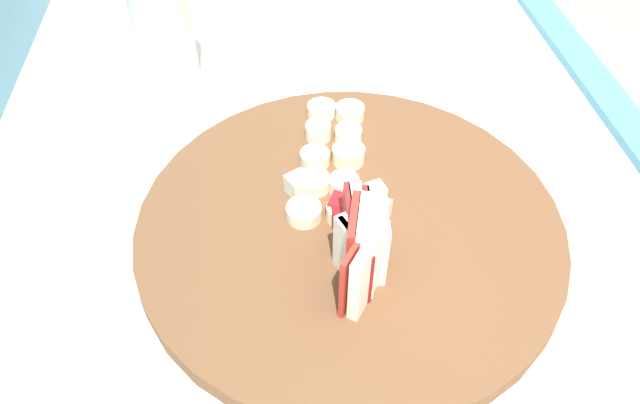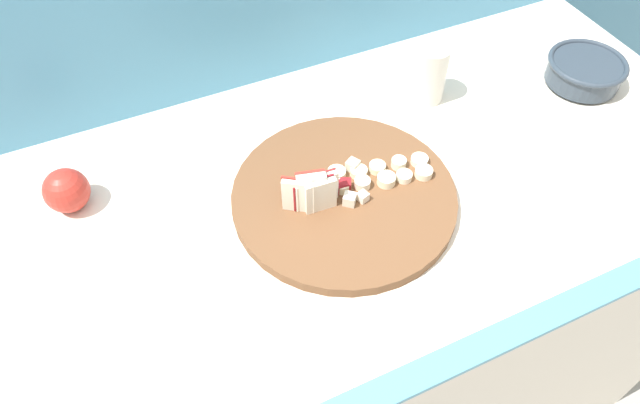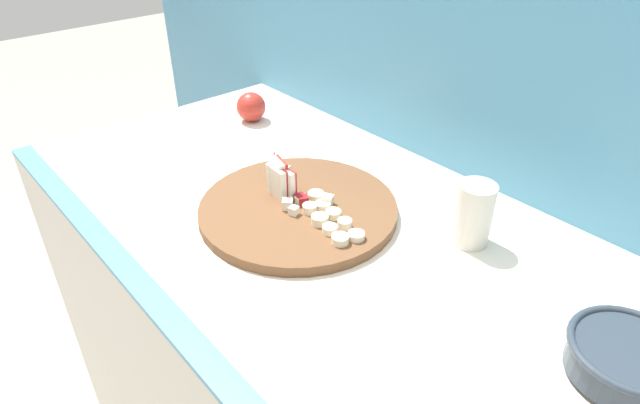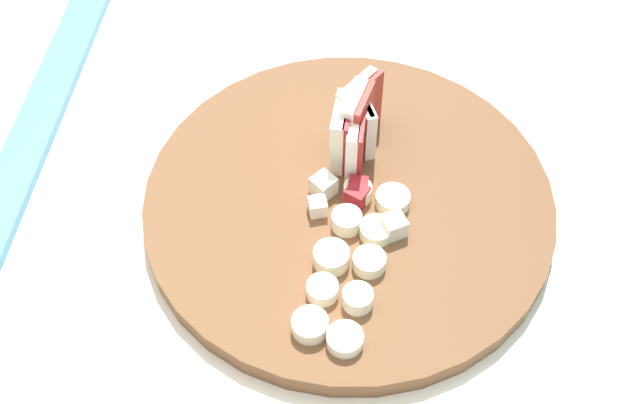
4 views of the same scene
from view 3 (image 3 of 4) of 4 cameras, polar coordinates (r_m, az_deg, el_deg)
name	(u,v)px [view 3 (image 3 of 4)]	position (r m, az deg, el deg)	size (l,w,h in m)	color
tiled_countertop	(323,390)	(1.23, 0.36, -19.22)	(1.29, 0.66, 0.87)	silver
tile_backsplash	(440,231)	(1.25, 12.56, -3.04)	(2.40, 0.04, 1.38)	#4C8EB2
cutting_board	(298,209)	(0.96, -2.31, -0.75)	(0.35, 0.35, 0.02)	brown
apple_wedge_fan	(279,178)	(0.98, -4.40, 2.50)	(0.09, 0.04, 0.07)	#B22D23
apple_dice_pile	(304,202)	(0.95, -1.69, 0.01)	(0.06, 0.09, 0.02)	maroon
banana_slice_rows	(326,216)	(0.92, 0.67, -1.53)	(0.17, 0.09, 0.01)	beige
ceramic_bowl	(627,359)	(0.77, 29.65, -14.18)	(0.15, 0.15, 0.05)	#2D3842
small_jar	(473,214)	(0.90, 15.88, -1.25)	(0.06, 0.06, 0.11)	beige
whole_apple	(251,107)	(1.32, -7.28, 9.93)	(0.07, 0.07, 0.07)	#B22D23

